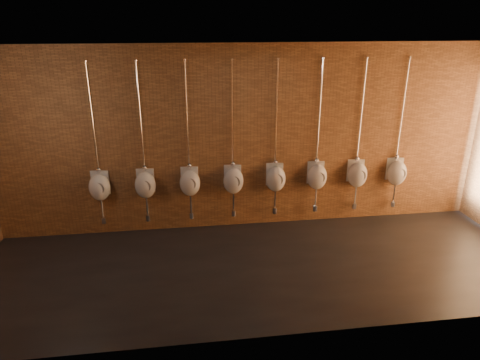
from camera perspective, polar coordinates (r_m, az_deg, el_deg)
The scene contains 10 objects.
ground at distance 6.66m, azimuth 2.83°, elevation -11.56°, with size 8.50×8.50×0.00m, color black.
room_shell at distance 5.84m, azimuth 3.18°, elevation 5.36°, with size 8.54×3.04×3.22m.
urinal_0 at distance 7.53m, azimuth -18.22°, elevation -0.80°, with size 0.40×0.37×2.71m.
urinal_1 at distance 7.42m, azimuth -12.51°, elevation -0.53°, with size 0.40×0.37×2.71m.
urinal_2 at distance 7.39m, azimuth -6.70°, elevation -0.26°, with size 0.40×0.37×2.71m.
urinal_3 at distance 7.43m, azimuth -0.90°, elevation 0.02°, with size 0.40×0.37×2.71m.
urinal_4 at distance 7.55m, azimuth 4.78°, elevation 0.29°, with size 0.40×0.37×2.71m.
urinal_5 at distance 7.75m, azimuth 10.23°, elevation 0.55°, with size 0.40×0.37×2.71m.
urinal_6 at distance 8.00m, azimuth 15.37°, elevation 0.79°, with size 0.40×0.37×2.71m.
urinal_7 at distance 8.32m, azimuth 20.15°, elevation 1.01°, with size 0.40×0.37×2.71m.
Camera 1 is at (-1.07, -5.52, 3.57)m, focal length 32.00 mm.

